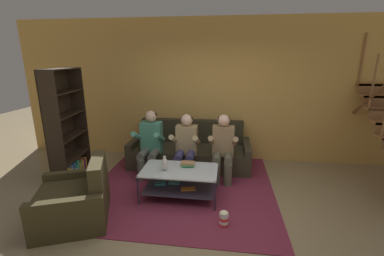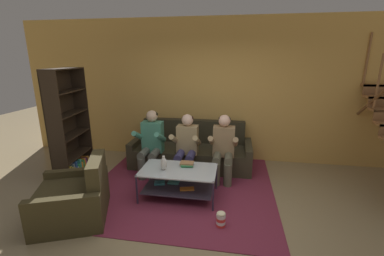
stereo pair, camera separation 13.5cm
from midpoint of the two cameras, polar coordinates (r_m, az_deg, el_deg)
ground at (r=3.61m, az=2.18°, el=-20.64°), size 16.80×16.80×0.00m
back_partition at (r=5.41m, az=5.77°, el=8.18°), size 8.40×0.12×2.90m
couch at (r=5.22m, az=0.60°, el=-5.24°), size 2.37×0.87×0.88m
person_seated_left at (r=4.77m, az=-8.27°, el=-2.88°), size 0.50×0.58×1.19m
person_seated_middle at (r=4.62m, az=-0.41°, el=-3.61°), size 0.50×0.58×1.14m
person_seated_right at (r=4.55m, az=7.84°, el=-3.95°), size 0.50×0.58×1.16m
coffee_table at (r=4.06m, az=-2.09°, el=-11.13°), size 1.16×0.67×0.46m
area_rug at (r=4.64m, az=-0.81°, el=-11.76°), size 3.00×3.21×0.01m
vase at (r=3.94m, az=-5.33°, el=-7.85°), size 0.10×0.10×0.23m
book_stack at (r=4.09m, az=-0.15°, el=-8.00°), size 0.22×0.18×0.06m
bookshelf at (r=5.07m, az=-25.00°, el=-1.88°), size 0.39×0.97×1.95m
armchair at (r=3.90m, az=-23.65°, el=-14.27°), size 1.15×1.18×0.84m
popcorn_tub at (r=3.54m, az=7.58°, el=-19.47°), size 0.12×0.12×0.21m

